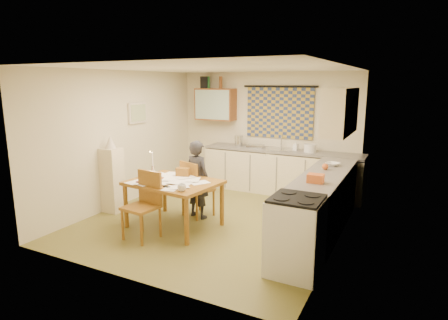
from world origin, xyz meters
The scene contains 44 objects.
floor centered at (0.00, 0.00, -0.01)m, with size 4.00×4.50×0.02m, color brown.
ceiling centered at (0.00, 0.00, 2.51)m, with size 4.00×4.50×0.02m, color white.
wall_back centered at (0.00, 2.26, 1.25)m, with size 4.00×0.02×2.50m, color beige.
wall_front centered at (0.00, -2.26, 1.25)m, with size 4.00×0.02×2.50m, color beige.
wall_left centered at (-2.01, 0.00, 1.25)m, with size 0.02×4.50×2.50m, color beige.
wall_right centered at (2.01, 0.00, 1.25)m, with size 0.02×4.50×2.50m, color beige.
window_blind centered at (0.30, 2.22, 1.65)m, with size 1.45×0.03×1.05m, color navy.
curtain_rod centered at (0.30, 2.20, 2.20)m, with size 0.04×0.04×1.60m, color black.
wall_cabinet centered at (-1.15, 2.08, 1.80)m, with size 0.90×0.34×0.70m, color brown.
wall_cabinet_glass centered at (-1.15, 1.91, 1.80)m, with size 0.84×0.02×0.64m, color #99B2A5.
upper_cabinet_right centered at (1.83, 0.55, 1.85)m, with size 0.34×1.30×0.70m, color beige.
framed_print centered at (-1.97, 0.40, 1.70)m, with size 0.04×0.50×0.40m, color beige.
print_canvas centered at (-1.95, 0.40, 1.70)m, with size 0.01×0.42×0.32m, color beige.
counter_back centered at (0.47, 1.95, 0.45)m, with size 3.30×0.62×0.92m.
counter_right centered at (1.70, 0.14, 0.45)m, with size 0.62×2.95×0.92m.
stove centered at (1.70, -1.21, 0.48)m, with size 0.62×0.62×0.96m.
sink centered at (0.41, 1.95, 0.88)m, with size 0.55×0.45×0.10m, color silver.
tap centered at (0.39, 2.13, 1.06)m, with size 0.03×0.03×0.28m, color silver.
dish_rack centered at (-0.12, 1.95, 0.95)m, with size 0.35×0.30×0.06m, color silver.
kettle centered at (-0.51, 1.95, 1.04)m, with size 0.18×0.18×0.24m, color silver.
mixing_bowl centered at (1.05, 1.95, 1.00)m, with size 0.24×0.24×0.16m, color white.
soap_bottle centered at (0.74, 2.00, 1.02)m, with size 0.11×0.11×0.20m, color white.
bowl centered at (1.70, 0.89, 0.95)m, with size 0.29×0.29×0.05m, color white.
orange_bag centered at (1.70, -0.31, 0.98)m, with size 0.22×0.16×0.12m, color orange.
fruit_orange centered at (1.65, 0.54, 0.97)m, with size 0.10×0.10×0.10m, color orange.
speaker centered at (-1.42, 2.08, 2.28)m, with size 0.16×0.20×0.26m, color black.
bottle_green centered at (-1.33, 2.08, 2.28)m, with size 0.07×0.07×0.26m, color #195926.
bottle_brown centered at (-1.02, 2.08, 2.28)m, with size 0.07×0.07×0.26m, color brown.
dining_table centered at (-0.46, -0.61, 0.38)m, with size 1.46×1.17×0.75m.
chair_far centered at (-0.38, -0.03, 0.30)m, with size 0.56×0.56×0.98m.
chair_near centered at (-0.61, -1.22, 0.31)m, with size 0.50×0.50×1.00m.
person centered at (-0.34, -0.08, 0.67)m, with size 0.55×0.42×1.34m, color black.
shelf_stand centered at (-1.84, -0.52, 0.58)m, with size 0.32×0.30×1.15m, color beige.
lampshade centered at (-1.84, -0.52, 1.26)m, with size 0.20×0.20×0.22m, color beige.
letter_rack centered at (-0.46, -0.35, 0.83)m, with size 0.22×0.10×0.16m, color brown.
mug centered at (-0.04, -1.02, 0.80)m, with size 0.13×0.13×0.10m, color white.
magazine centered at (-0.91, -0.83, 0.76)m, with size 0.22×0.28×0.02m, color maroon.
book centered at (-0.86, -0.68, 0.76)m, with size 0.18×0.24×0.02m, color orange.
orange_box centered at (-0.78, -0.87, 0.77)m, with size 0.12×0.08×0.04m, color orange.
eyeglasses centered at (-0.35, -0.95, 0.76)m, with size 0.13×0.04×0.02m, color black.
candle_holder centered at (-0.96, -0.48, 0.84)m, with size 0.06×0.06×0.18m, color silver.
candle centered at (-0.96, -0.49, 1.04)m, with size 0.02×0.02×0.22m, color white.
candle_flame centered at (-0.98, -0.52, 1.16)m, with size 0.02×0.02×0.02m, color #FFCC66.
papers centered at (-0.48, -0.61, 0.76)m, with size 1.20×0.98×0.03m.
Camera 1 is at (2.85, -5.34, 2.28)m, focal length 30.00 mm.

